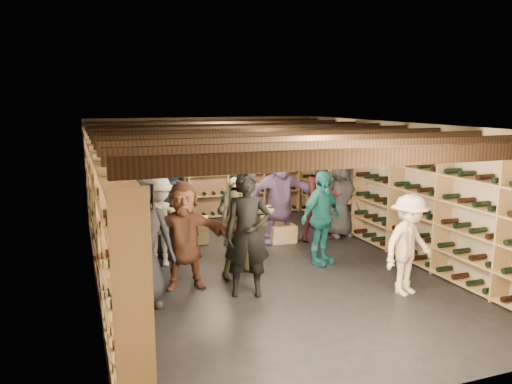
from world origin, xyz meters
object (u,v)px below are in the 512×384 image
object	(u,v)px
person_5	(184,235)
person_12	(341,198)
person_8	(322,198)
person_7	(236,220)
person_2	(249,218)
person_3	(409,245)
crate_stack_left	(196,230)
crate_loose	(272,220)
person_4	(321,218)
person_6	(171,206)
person_10	(235,209)
person_11	(280,196)
person_0	(140,240)
person_1	(248,235)
person_9	(159,222)
crate_stack_right	(282,234)

from	to	relation	value
person_5	person_12	world-z (taller)	person_5
person_8	person_7	bearing A→B (deg)	-163.90
person_2	person_3	bearing A→B (deg)	-52.39
crate_stack_left	person_3	size ratio (longest dim) A/B	0.37
person_2	person_5	xyz separation A→B (m)	(-1.07, -0.14, -0.14)
person_8	person_12	size ratio (longest dim) A/B	1.09
crate_loose	person_4	xyz separation A→B (m)	(-0.27, -2.91, 0.73)
person_2	person_12	bearing A→B (deg)	18.01
person_2	person_6	world-z (taller)	person_2
person_10	person_12	bearing A→B (deg)	-24.02
person_5	person_12	distance (m)	4.05
person_3	person_11	bearing A→B (deg)	86.78
person_2	person_8	size ratio (longest dim) A/B	1.08
person_0	person_1	world-z (taller)	person_0
person_8	person_10	bearing A→B (deg)	172.22
crate_stack_left	person_4	distance (m)	2.71
person_11	person_4	bearing A→B (deg)	-84.61
person_7	person_0	bearing A→B (deg)	-123.88
crate_loose	person_6	bearing A→B (deg)	-148.57
person_2	person_11	xyz separation A→B (m)	(1.21, 1.62, -0.01)
person_8	person_6	bearing A→B (deg)	177.47
person_9	person_1	bearing A→B (deg)	-52.83
person_0	person_10	world-z (taller)	person_0
person_11	crate_loose	bearing A→B (deg)	73.14
person_1	person_4	distance (m)	1.87
person_11	person_12	size ratio (longest dim) A/B	1.17
person_3	person_6	world-z (taller)	person_6
crate_loose	person_11	distance (m)	1.73
person_2	person_5	distance (m)	1.09
crate_stack_right	person_8	bearing A→B (deg)	-12.59
person_12	person_5	bearing A→B (deg)	-154.84
crate_loose	person_12	xyz separation A→B (m)	(0.95, -1.43, 0.73)
crate_stack_right	person_10	size ratio (longest dim) A/B	0.34
crate_loose	person_10	size ratio (longest dim) A/B	0.34
person_5	person_9	world-z (taller)	person_5
person_12	person_3	bearing A→B (deg)	-102.43
person_1	person_2	bearing A→B (deg)	86.82
crate_stack_left	crate_stack_right	world-z (taller)	crate_stack_left
crate_stack_right	person_2	size ratio (longest dim) A/B	0.27
crate_loose	person_11	world-z (taller)	person_11
person_1	person_8	world-z (taller)	person_1
person_4	person_10	distance (m)	1.82
person_4	person_7	xyz separation A→B (m)	(-1.32, 0.63, -0.07)
person_6	person_9	bearing A→B (deg)	-143.51
crate_stack_left	person_9	distance (m)	1.57
person_1	person_7	size ratio (longest dim) A/B	1.22
person_7	person_10	bearing A→B (deg)	91.48
crate_stack_right	person_10	bearing A→B (deg)	180.00
person_3	person_12	distance (m)	3.20
crate_loose	person_8	world-z (taller)	person_8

